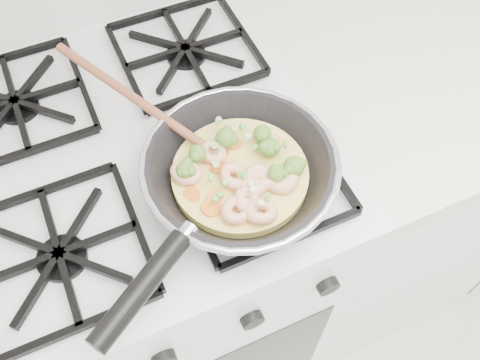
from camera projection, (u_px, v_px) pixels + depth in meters
name	position (u px, v px, depth m)	size (l,w,h in m)	color
stove	(165.00, 260.00, 1.22)	(0.60, 0.60, 0.92)	white
counter_right	(451.00, 147.00, 1.40)	(1.00, 0.60, 0.90)	white
skillet	(238.00, 172.00, 0.75)	(0.40, 0.47, 0.09)	black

